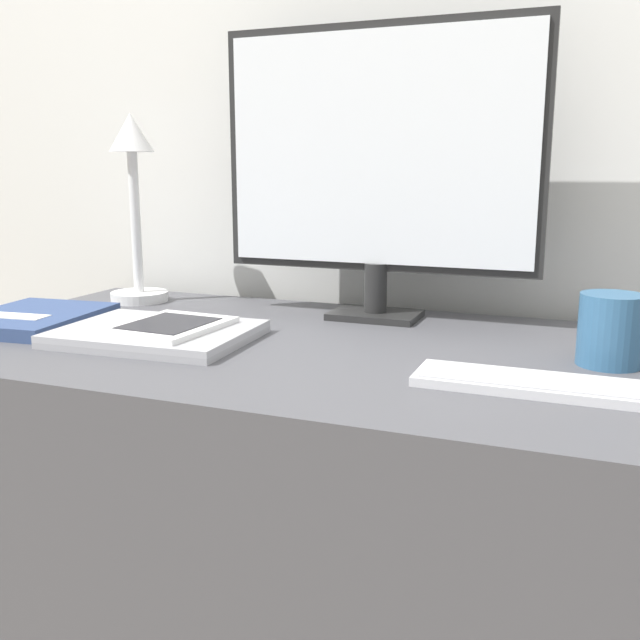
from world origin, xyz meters
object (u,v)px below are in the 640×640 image
(laptop, at_px, (157,334))
(ereader, at_px, (169,326))
(monitor, at_px, (378,159))
(desk_lamp, at_px, (134,191))
(notebook, at_px, (32,319))
(coffee_mug, at_px, (613,330))
(keyboard, at_px, (529,383))

(laptop, relative_size, ereader, 1.60)
(monitor, height_order, desk_lamp, monitor)
(monitor, xyz_separation_m, ereader, (-0.25, -0.30, -0.26))
(laptop, height_order, notebook, notebook)
(monitor, bearing_deg, desk_lamp, -177.96)
(monitor, bearing_deg, notebook, -152.93)
(desk_lamp, bearing_deg, monitor, 2.04)
(monitor, bearing_deg, laptop, -133.11)
(monitor, distance_m, notebook, 0.67)
(notebook, bearing_deg, coffee_mug, 5.39)
(keyboard, bearing_deg, coffee_mug, 58.12)
(ereader, bearing_deg, monitor, 49.84)
(ereader, relative_size, coffee_mug, 1.54)
(desk_lamp, bearing_deg, coffee_mug, -10.70)
(monitor, relative_size, keyboard, 2.05)
(laptop, distance_m, coffee_mug, 0.68)
(monitor, height_order, notebook, monitor)
(desk_lamp, distance_m, notebook, 0.34)
(laptop, height_order, coffee_mug, coffee_mug)
(notebook, bearing_deg, keyboard, -4.28)
(keyboard, xyz_separation_m, ereader, (-0.55, 0.05, 0.02))
(monitor, xyz_separation_m, notebook, (-0.54, -0.28, -0.27))
(keyboard, height_order, desk_lamp, desk_lamp)
(laptop, bearing_deg, coffee_mug, 8.82)
(monitor, distance_m, coffee_mug, 0.50)
(ereader, relative_size, desk_lamp, 0.51)
(monitor, height_order, laptop, monitor)
(laptop, distance_m, desk_lamp, 0.42)
(ereader, relative_size, notebook, 0.73)
(monitor, relative_size, ereader, 3.01)
(notebook, distance_m, coffee_mug, 0.95)
(keyboard, distance_m, ereader, 0.56)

